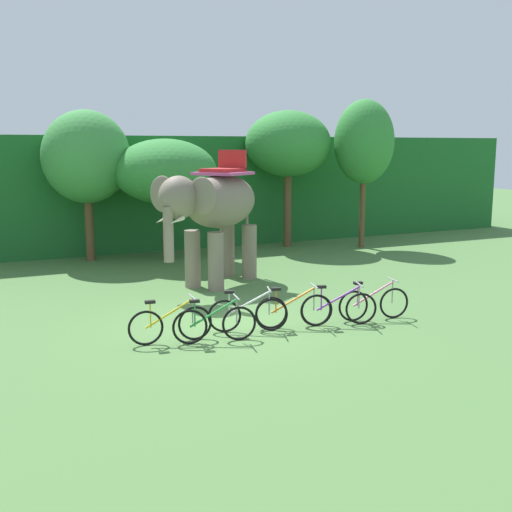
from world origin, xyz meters
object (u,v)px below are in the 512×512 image
object	(u,v)px
tree_right	(86,157)
tree_far_left	(288,144)
bike_green	(215,324)
elephant	(215,207)
bike_white	(248,314)
bike_yellow	(170,324)
bike_orange	(294,310)
bike_pink	(374,303)
tree_left	(165,172)
tree_center_right	(364,142)
bike_purple	(339,308)

from	to	relation	value
tree_right	tree_far_left	bearing A→B (deg)	-1.06
bike_green	tree_far_left	bearing A→B (deg)	55.40
tree_right	elephant	bearing A→B (deg)	-65.16
bike_white	bike_yellow	bearing A→B (deg)	-178.44
elephant	bike_orange	world-z (taller)	elephant
elephant	bike_pink	xyz separation A→B (m)	(1.90, -4.92, -1.82)
tree_left	tree_far_left	bearing A→B (deg)	8.68
tree_right	elephant	distance (m)	6.09
tree_center_right	bike_orange	distance (m)	12.04
tree_center_right	bike_green	size ratio (longest dim) A/B	3.33
tree_right	bike_green	size ratio (longest dim) A/B	3.01
bike_orange	tree_far_left	bearing A→B (deg)	62.84
tree_right	tree_left	world-z (taller)	tree_right
tree_right	tree_far_left	distance (m)	7.59
tree_center_right	elephant	world-z (taller)	tree_center_right
elephant	bike_yellow	world-z (taller)	elephant
tree_far_left	elephant	world-z (taller)	tree_far_left
tree_far_left	bike_orange	distance (m)	11.74
tree_far_left	bike_orange	bearing A→B (deg)	-117.16
tree_far_left	bike_pink	distance (m)	11.24
tree_left	elephant	xyz separation A→B (m)	(0.05, -4.47, -0.83)
bike_yellow	bike_purple	bearing A→B (deg)	-5.40
tree_left	bike_green	distance (m)	9.97
elephant	bike_green	world-z (taller)	elephant
tree_right	bike_orange	bearing A→B (deg)	-76.25
elephant	bike_orange	bearing A→B (deg)	-90.35
tree_far_left	tree_center_right	distance (m)	2.88
tree_left	bike_yellow	bearing A→B (deg)	-106.65
bike_yellow	bike_purple	size ratio (longest dim) A/B	1.04
tree_left	bike_green	world-z (taller)	tree_left
bike_purple	bike_pink	bearing A→B (deg)	1.99
tree_center_right	elephant	bearing A→B (deg)	-153.05
tree_far_left	bike_orange	xyz separation A→B (m)	(-5.11, -9.95, -3.57)
bike_white	elephant	bearing A→B (deg)	77.00
tree_left	bike_pink	size ratio (longest dim) A/B	2.45
bike_pink	tree_center_right	bearing A→B (deg)	57.03
bike_green	bike_orange	bearing A→B (deg)	7.44
bike_yellow	bike_green	world-z (taller)	same
bike_green	bike_pink	bearing A→B (deg)	0.39
tree_left	elephant	size ratio (longest dim) A/B	1.05
tree_far_left	bike_orange	world-z (taller)	tree_far_left
bike_green	bike_pink	size ratio (longest dim) A/B	1.00
bike_green	bike_purple	bearing A→B (deg)	-0.13
tree_right	tree_far_left	xyz separation A→B (m)	(7.58, -0.14, 0.44)
bike_white	bike_purple	xyz separation A→B (m)	(2.01, -0.40, 0.00)
bike_orange	bike_purple	size ratio (longest dim) A/B	1.02
bike_pink	elephant	bearing A→B (deg)	111.14
bike_green	bike_white	size ratio (longest dim) A/B	1.03
bike_purple	bike_pink	size ratio (longest dim) A/B	0.97
bike_purple	bike_pink	xyz separation A→B (m)	(0.95, 0.03, 0.00)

